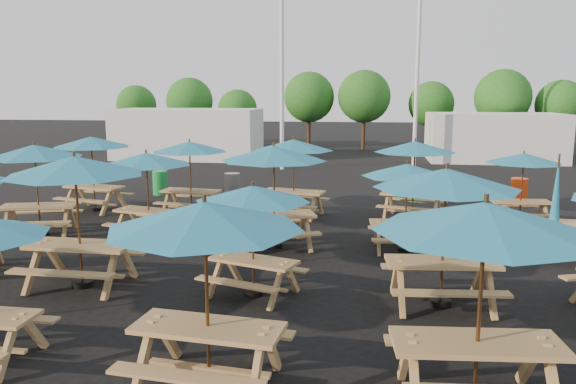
# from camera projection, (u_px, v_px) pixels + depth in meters

# --- Properties ---
(ground) EXTENTS (120.00, 120.00, 0.00)m
(ground) POSITION_uv_depth(u_px,v_px,m) (280.00, 247.00, 13.63)
(ground) COLOR black
(ground) RESTS_ON ground
(picnic_unit_2) EXTENTS (3.00, 3.00, 2.40)m
(picnic_unit_2) POSITION_uv_depth(u_px,v_px,m) (35.00, 155.00, 14.47)
(picnic_unit_2) COLOR #A37748
(picnic_unit_2) RESTS_ON ground
(picnic_unit_3) EXTENTS (2.86, 2.86, 2.38)m
(picnic_unit_3) POSITION_uv_depth(u_px,v_px,m) (91.00, 145.00, 17.51)
(picnic_unit_3) COLOR #A37748
(picnic_unit_3) RESTS_ON ground
(picnic_unit_5) EXTENTS (2.64, 2.64, 2.56)m
(picnic_unit_5) POSITION_uv_depth(u_px,v_px,m) (75.00, 172.00, 10.48)
(picnic_unit_5) COLOR #A37748
(picnic_unit_5) RESTS_ON ground
(picnic_unit_6) EXTENTS (2.77, 2.77, 2.24)m
(picnic_unit_6) POSITION_uv_depth(u_px,v_px,m) (147.00, 163.00, 14.11)
(picnic_unit_6) COLOR #A37748
(picnic_unit_6) RESTS_ON ground
(picnic_unit_7) EXTENTS (2.56, 2.56, 2.28)m
(picnic_unit_7) POSITION_uv_depth(u_px,v_px,m) (190.00, 150.00, 16.95)
(picnic_unit_7) COLOR #A37748
(picnic_unit_7) RESTS_ON ground
(picnic_unit_8) EXTENTS (2.71, 2.71, 2.43)m
(picnic_unit_8) POSITION_uv_depth(u_px,v_px,m) (205.00, 224.00, 6.83)
(picnic_unit_8) COLOR #A37748
(picnic_unit_8) RESTS_ON ground
(picnic_unit_9) EXTENTS (2.68, 2.68, 2.08)m
(picnic_unit_9) POSITION_uv_depth(u_px,v_px,m) (253.00, 199.00, 10.08)
(picnic_unit_9) COLOR #A37748
(picnic_unit_9) RESTS_ON ground
(picnic_unit_10) EXTENTS (3.20, 3.20, 2.49)m
(picnic_unit_10) POSITION_uv_depth(u_px,v_px,m) (274.00, 158.00, 13.22)
(picnic_unit_10) COLOR #A37748
(picnic_unit_10) RESTS_ON ground
(picnic_unit_11) EXTENTS (2.83, 2.83, 2.36)m
(picnic_unit_11) POSITION_uv_depth(u_px,v_px,m) (294.00, 148.00, 16.69)
(picnic_unit_11) COLOR #A37748
(picnic_unit_11) RESTS_ON ground
(picnic_unit_12) EXTENTS (2.74, 2.74, 2.52)m
(picnic_unit_12) POSITION_uv_depth(u_px,v_px,m) (485.00, 227.00, 6.31)
(picnic_unit_12) COLOR #A37748
(picnic_unit_12) RESTS_ON ground
(picnic_unit_13) EXTENTS (2.70, 2.70, 2.46)m
(picnic_unit_13) POSITION_uv_depth(u_px,v_px,m) (446.00, 185.00, 9.52)
(picnic_unit_13) COLOR #A37748
(picnic_unit_13) RESTS_ON ground
(picnic_unit_14) EXTENTS (2.25, 2.25, 2.10)m
(picnic_unit_14) POSITION_uv_depth(u_px,v_px,m) (407.00, 174.00, 13.00)
(picnic_unit_14) COLOR #A37748
(picnic_unit_14) RESTS_ON ground
(picnic_unit_15) EXTENTS (2.90, 2.90, 2.34)m
(picnic_unit_15) POSITION_uv_depth(u_px,v_px,m) (415.00, 150.00, 16.29)
(picnic_unit_15) COLOR #A37748
(picnic_unit_15) RESTS_ON ground
(picnic_unit_18) EXTENTS (1.90, 1.68, 2.35)m
(picnic_unit_18) POSITION_uv_depth(u_px,v_px,m) (554.00, 214.00, 12.80)
(picnic_unit_18) COLOR #A37748
(picnic_unit_18) RESTS_ON ground
(picnic_unit_19) EXTENTS (2.15, 2.15, 2.06)m
(picnic_unit_19) POSITION_uv_depth(u_px,v_px,m) (523.00, 162.00, 15.68)
(picnic_unit_19) COLOR #A37748
(picnic_unit_19) RESTS_ON ground
(waste_bin_0) EXTENTS (0.55, 0.55, 0.88)m
(waste_bin_0) POSITION_uv_depth(u_px,v_px,m) (160.00, 183.00, 20.59)
(waste_bin_0) COLOR #198D39
(waste_bin_0) RESTS_ON ground
(waste_bin_1) EXTENTS (0.55, 0.55, 0.88)m
(waste_bin_1) POSITION_uv_depth(u_px,v_px,m) (232.00, 185.00, 20.02)
(waste_bin_1) COLOR gray
(waste_bin_1) RESTS_ON ground
(waste_bin_2) EXTENTS (0.55, 0.55, 0.88)m
(waste_bin_2) POSITION_uv_depth(u_px,v_px,m) (424.00, 189.00, 19.26)
(waste_bin_2) COLOR gray
(waste_bin_2) RESTS_ON ground
(waste_bin_3) EXTENTS (0.55, 0.55, 0.88)m
(waste_bin_3) POSITION_uv_depth(u_px,v_px,m) (416.00, 189.00, 19.35)
(waste_bin_3) COLOR #198D39
(waste_bin_3) RESTS_ON ground
(waste_bin_4) EXTENTS (0.55, 0.55, 0.88)m
(waste_bin_4) POSITION_uv_depth(u_px,v_px,m) (519.00, 191.00, 18.85)
(waste_bin_4) COLOR red
(waste_bin_4) RESTS_ON ground
(mast_0) EXTENTS (0.20, 0.20, 12.00)m
(mast_0) POSITION_uv_depth(u_px,v_px,m) (282.00, 43.00, 26.50)
(mast_0) COLOR silver
(mast_0) RESTS_ON ground
(mast_1) EXTENTS (0.20, 0.20, 12.00)m
(mast_1) POSITION_uv_depth(u_px,v_px,m) (418.00, 45.00, 27.59)
(mast_1) COLOR silver
(mast_1) RESTS_ON ground
(event_tent_0) EXTENTS (8.00, 4.00, 2.80)m
(event_tent_0) POSITION_uv_depth(u_px,v_px,m) (188.00, 134.00, 32.01)
(event_tent_0) COLOR silver
(event_tent_0) RESTS_ON ground
(event_tent_1) EXTENTS (7.00, 4.00, 2.60)m
(event_tent_1) POSITION_uv_depth(u_px,v_px,m) (494.00, 137.00, 30.74)
(event_tent_1) COLOR silver
(event_tent_1) RESTS_ON ground
(tree_0) EXTENTS (2.80, 2.80, 4.24)m
(tree_0) POSITION_uv_depth(u_px,v_px,m) (136.00, 105.00, 39.64)
(tree_0) COLOR #382314
(tree_0) RESTS_ON ground
(tree_1) EXTENTS (3.11, 3.11, 4.72)m
(tree_1) POSITION_uv_depth(u_px,v_px,m) (190.00, 101.00, 37.69)
(tree_1) COLOR #382314
(tree_1) RESTS_ON ground
(tree_2) EXTENTS (2.59, 2.59, 3.93)m
(tree_2) POSITION_uv_depth(u_px,v_px,m) (238.00, 109.00, 37.10)
(tree_2) COLOR #382314
(tree_2) RESTS_ON ground
(tree_3) EXTENTS (3.36, 3.36, 5.09)m
(tree_3) POSITION_uv_depth(u_px,v_px,m) (309.00, 97.00, 37.38)
(tree_3) COLOR #382314
(tree_3) RESTS_ON ground
(tree_4) EXTENTS (3.41, 3.41, 5.17)m
(tree_4) POSITION_uv_depth(u_px,v_px,m) (364.00, 97.00, 36.44)
(tree_4) COLOR #382314
(tree_4) RESTS_ON ground
(tree_5) EXTENTS (2.94, 2.94, 4.45)m
(tree_5) POSITION_uv_depth(u_px,v_px,m) (431.00, 104.00, 36.35)
(tree_5) COLOR #382314
(tree_5) RESTS_ON ground
(tree_6) EXTENTS (3.38, 3.38, 5.13)m
(tree_6) POSITION_uv_depth(u_px,v_px,m) (503.00, 97.00, 34.00)
(tree_6) COLOR #382314
(tree_6) RESTS_ON ground
(tree_7) EXTENTS (2.95, 2.95, 4.48)m
(tree_7) POSITION_uv_depth(u_px,v_px,m) (561.00, 105.00, 33.65)
(tree_7) COLOR #382314
(tree_7) RESTS_ON ground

